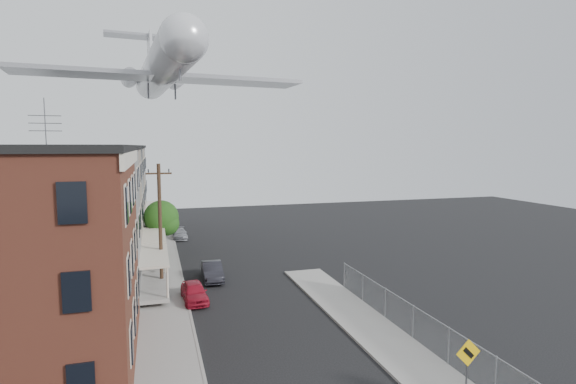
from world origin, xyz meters
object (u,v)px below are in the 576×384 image
at_px(car_far, 180,234).
at_px(utility_pole, 160,224).
at_px(street_tree, 163,219).
at_px(warning_sign, 468,362).
at_px(airplane, 162,69).
at_px(car_near, 194,292).
at_px(car_mid, 212,271).

bearing_deg(car_far, utility_pole, -97.60).
bearing_deg(utility_pole, street_tree, 88.11).
bearing_deg(warning_sign, airplane, 113.31).
bearing_deg(car_far, car_near, -90.89).
height_order(car_mid, airplane, airplane).
xyz_separation_m(warning_sign, car_mid, (-7.47, 19.82, -1.20)).
distance_m(street_tree, car_mid, 10.13).
xyz_separation_m(street_tree, car_far, (1.89, 7.39, -2.91)).
relative_size(warning_sign, street_tree, 0.54).
xyz_separation_m(car_near, car_mid, (1.73, 4.50, 0.04)).
bearing_deg(airplane, street_tree, 92.79).
bearing_deg(airplane, warning_sign, -66.69).
bearing_deg(car_mid, warning_sign, -68.12).
height_order(street_tree, car_far, street_tree).
bearing_deg(street_tree, car_near, -83.00).
relative_size(car_near, car_far, 1.02).
height_order(warning_sign, car_mid, warning_sign).
bearing_deg(warning_sign, utility_pole, 120.48).
height_order(street_tree, airplane, airplane).
distance_m(warning_sign, utility_pole, 22.25).
relative_size(warning_sign, utility_pole, 0.31).
distance_m(warning_sign, street_tree, 30.96).
xyz_separation_m(car_near, airplane, (-1.47, 9.44, 15.85)).
distance_m(car_near, car_far, 21.02).
bearing_deg(street_tree, airplane, -87.21).
bearing_deg(car_mid, car_far, 96.47).
bearing_deg(warning_sign, car_near, 120.98).
relative_size(street_tree, car_near, 1.37).
relative_size(car_near, car_mid, 0.92).
bearing_deg(car_far, warning_sign, -76.42).
xyz_separation_m(street_tree, airplane, (0.20, -4.19, 13.05)).
height_order(car_mid, car_far, car_mid).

